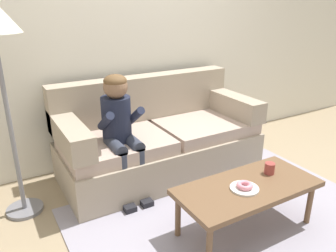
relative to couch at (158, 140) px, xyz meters
The scene contains 10 objects.
ground 0.92m from the couch, 82.79° to the right, with size 10.00×10.00×0.00m, color #9E896B.
wall_back 1.19m from the couch, 78.96° to the left, with size 8.00×0.10×2.80m, color silver.
area_rug 1.16m from the couch, 84.42° to the right, with size 2.49×1.83×0.01m, color #9993A3.
couch is the anchor object (origin of this frame).
coffee_table 1.20m from the couch, 84.52° to the right, with size 1.10×0.51×0.40m.
person_child 0.62m from the couch, 156.75° to the right, with size 0.34×0.58×1.10m.
plate 1.22m from the couch, 87.51° to the right, with size 0.21×0.21×0.01m, color white.
donut 1.22m from the couch, 87.51° to the right, with size 0.12×0.12×0.04m, color pink.
mug 1.21m from the couch, 71.36° to the right, with size 0.08×0.08×0.09m, color #993D38.
toy_controller 1.08m from the couch, 49.10° to the right, with size 0.23×0.09×0.05m.
Camera 1 is at (-1.58, -1.91, 1.68)m, focal length 35.53 mm.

